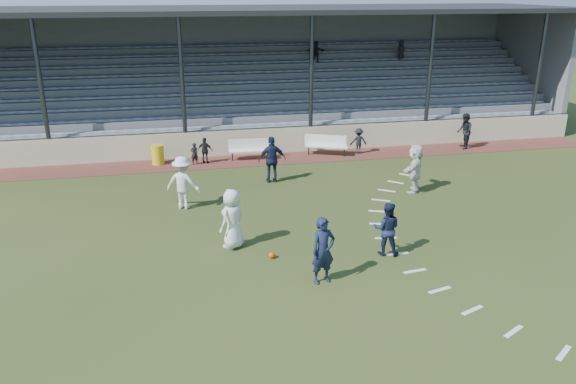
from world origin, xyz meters
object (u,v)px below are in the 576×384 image
(bench_left, at_px, (250,147))
(player_navy_lead, at_px, (323,251))
(bench_right, at_px, (326,143))
(official, at_px, (464,131))
(trash_bin, at_px, (158,155))
(football, at_px, (272,255))
(player_white_lead, at_px, (232,219))

(bench_left, relative_size, player_navy_lead, 1.08)
(bench_left, distance_m, bench_right, 3.63)
(bench_right, bearing_deg, official, 19.99)
(trash_bin, bearing_deg, player_navy_lead, -69.34)
(football, relative_size, player_white_lead, 0.10)
(player_white_lead, relative_size, official, 1.08)
(bench_left, relative_size, bench_right, 1.01)
(official, bearing_deg, trash_bin, -74.73)
(player_navy_lead, relative_size, official, 1.08)
(bench_right, xyz_separation_m, official, (6.98, -0.27, 0.31))
(bench_right, xyz_separation_m, player_white_lead, (-5.45, -9.18, 0.36))
(bench_right, height_order, player_navy_lead, player_navy_lead)
(bench_right, xyz_separation_m, football, (-4.42, -10.18, -0.49))
(bench_left, height_order, football, bench_left)
(trash_bin, distance_m, player_navy_lead, 12.76)
(player_white_lead, relative_size, player_navy_lead, 1.00)
(bench_left, distance_m, trash_bin, 4.19)
(bench_right, bearing_deg, football, -91.22)
(bench_right, bearing_deg, player_navy_lead, -83.40)
(bench_right, height_order, official, official)
(bench_left, bearing_deg, trash_bin, -177.85)
(player_navy_lead, bearing_deg, bench_left, 77.57)
(official, bearing_deg, football, -32.36)
(bench_left, relative_size, trash_bin, 2.28)
(bench_right, distance_m, player_navy_lead, 12.31)
(bench_right, distance_m, official, 6.99)
(bench_left, distance_m, player_navy_lead, 11.87)
(football, bearing_deg, player_navy_lead, -56.57)
(bench_left, height_order, player_white_lead, player_white_lead)
(trash_bin, xyz_separation_m, player_white_lead, (2.37, -9.26, 0.48))
(football, xyz_separation_m, player_navy_lead, (1.10, -1.67, 0.84))
(trash_bin, relative_size, football, 4.57)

